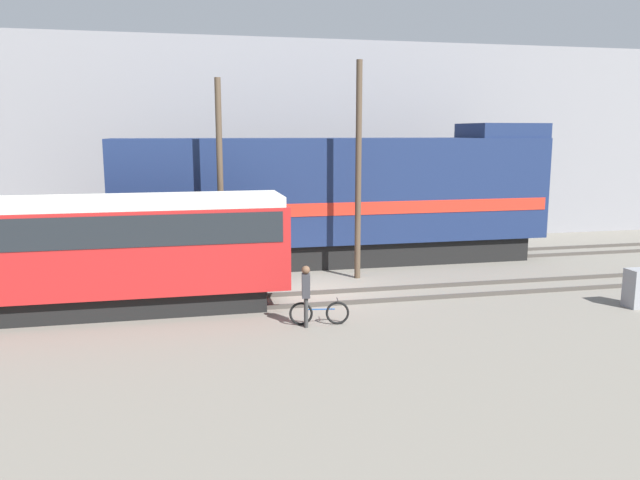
{
  "coord_description": "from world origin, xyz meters",
  "views": [
    {
      "loc": [
        -4.33,
        -20.12,
        5.37
      ],
      "look_at": [
        0.18,
        -0.05,
        1.8
      ],
      "focal_mm": 35.0,
      "sensor_mm": 36.0,
      "label": 1
    }
  ],
  "objects_px": {
    "bicycle": "(319,313)",
    "signal_box": "(638,288)",
    "utility_pole_center": "(358,172)",
    "freight_locomotive": "(339,199)",
    "utility_pole_left": "(220,184)",
    "person": "(306,290)",
    "streetcar": "(87,248)"
  },
  "relations": [
    {
      "from": "person",
      "to": "utility_pole_center",
      "type": "relative_size",
      "value": 0.22
    },
    {
      "from": "utility_pole_center",
      "to": "streetcar",
      "type": "bearing_deg",
      "value": -163.12
    },
    {
      "from": "bicycle",
      "to": "utility_pole_left",
      "type": "relative_size",
      "value": 0.23
    },
    {
      "from": "streetcar",
      "to": "utility_pole_center",
      "type": "relative_size",
      "value": 1.49
    },
    {
      "from": "person",
      "to": "signal_box",
      "type": "relative_size",
      "value": 1.45
    },
    {
      "from": "utility_pole_left",
      "to": "utility_pole_center",
      "type": "relative_size",
      "value": 0.91
    },
    {
      "from": "freight_locomotive",
      "to": "bicycle",
      "type": "height_order",
      "value": "freight_locomotive"
    },
    {
      "from": "streetcar",
      "to": "utility_pole_left",
      "type": "height_order",
      "value": "utility_pole_left"
    },
    {
      "from": "freight_locomotive",
      "to": "person",
      "type": "bearing_deg",
      "value": -110.28
    },
    {
      "from": "person",
      "to": "utility_pole_center",
      "type": "bearing_deg",
      "value": 60.61
    },
    {
      "from": "freight_locomotive",
      "to": "signal_box",
      "type": "distance_m",
      "value": 11.45
    },
    {
      "from": "person",
      "to": "signal_box",
      "type": "distance_m",
      "value": 10.45
    },
    {
      "from": "freight_locomotive",
      "to": "person",
      "type": "xyz_separation_m",
      "value": [
        -3.01,
        -8.15,
        -1.63
      ]
    },
    {
      "from": "streetcar",
      "to": "signal_box",
      "type": "height_order",
      "value": "streetcar"
    },
    {
      "from": "freight_locomotive",
      "to": "utility_pole_left",
      "type": "distance_m",
      "value": 5.73
    },
    {
      "from": "bicycle",
      "to": "person",
      "type": "distance_m",
      "value": 0.83
    },
    {
      "from": "bicycle",
      "to": "person",
      "type": "height_order",
      "value": "person"
    },
    {
      "from": "bicycle",
      "to": "utility_pole_center",
      "type": "xyz_separation_m",
      "value": [
        2.64,
        5.3,
        3.61
      ]
    },
    {
      "from": "utility_pole_left",
      "to": "freight_locomotive",
      "type": "bearing_deg",
      "value": 29.13
    },
    {
      "from": "signal_box",
      "to": "streetcar",
      "type": "bearing_deg",
      "value": 169.87
    },
    {
      "from": "freight_locomotive",
      "to": "utility_pole_center",
      "type": "distance_m",
      "value": 3.03
    },
    {
      "from": "utility_pole_left",
      "to": "signal_box",
      "type": "distance_m",
      "value": 13.95
    },
    {
      "from": "person",
      "to": "signal_box",
      "type": "xyz_separation_m",
      "value": [
        10.44,
        -0.31,
        -0.46
      ]
    },
    {
      "from": "utility_pole_center",
      "to": "signal_box",
      "type": "xyz_separation_m",
      "value": [
        7.4,
        -5.7,
        -3.34
      ]
    },
    {
      "from": "streetcar",
      "to": "person",
      "type": "xyz_separation_m",
      "value": [
        6.04,
        -2.64,
        -0.94
      ]
    },
    {
      "from": "bicycle",
      "to": "signal_box",
      "type": "distance_m",
      "value": 10.05
    },
    {
      "from": "utility_pole_left",
      "to": "signal_box",
      "type": "relative_size",
      "value": 5.99
    },
    {
      "from": "utility_pole_center",
      "to": "utility_pole_left",
      "type": "bearing_deg",
      "value": 180.0
    },
    {
      "from": "bicycle",
      "to": "signal_box",
      "type": "xyz_separation_m",
      "value": [
        10.04,
        -0.4,
        0.26
      ]
    },
    {
      "from": "bicycle",
      "to": "utility_pole_center",
      "type": "relative_size",
      "value": 0.21
    },
    {
      "from": "person",
      "to": "signal_box",
      "type": "bearing_deg",
      "value": -1.7
    },
    {
      "from": "person",
      "to": "bicycle",
      "type": "bearing_deg",
      "value": 12.46
    }
  ]
}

